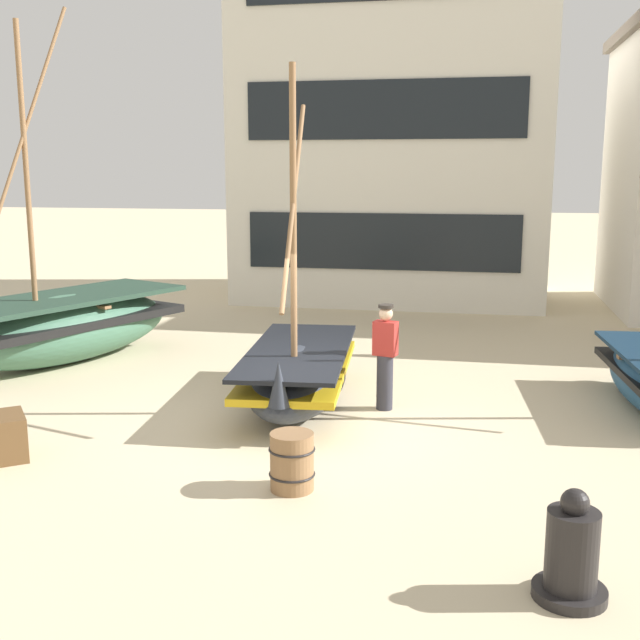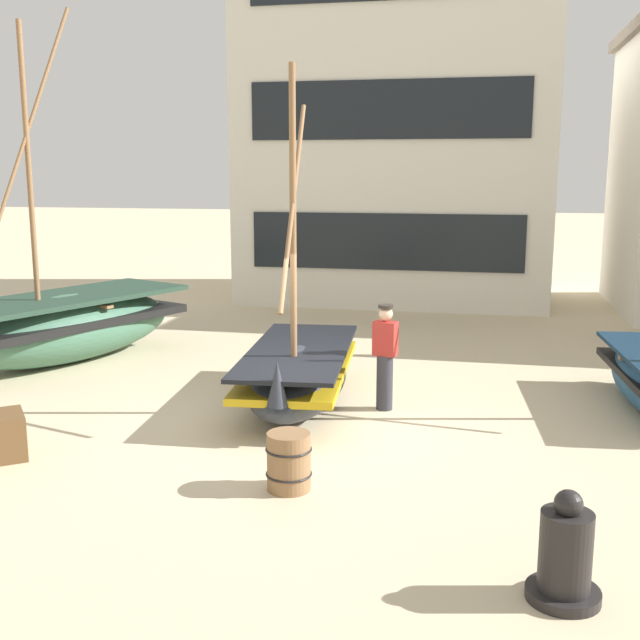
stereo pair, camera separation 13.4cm
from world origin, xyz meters
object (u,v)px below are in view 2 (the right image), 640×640
at_px(fisherman_by_hull, 385,358).
at_px(wooden_barrel, 289,461).
at_px(capstan_winch, 565,556).
at_px(harbor_building_main, 399,117).
at_px(fishing_boat_centre_large, 66,325).
at_px(fishing_boat_near_left, 299,373).

bearing_deg(fisherman_by_hull, wooden_barrel, -102.06).
distance_m(capstan_winch, wooden_barrel, 3.49).
bearing_deg(harbor_building_main, fishing_boat_centre_large, -119.93).
bearing_deg(fishing_boat_near_left, harbor_building_main, 88.42).
distance_m(fisherman_by_hull, wooden_barrel, 3.48).
xyz_separation_m(fishing_boat_near_left, harbor_building_main, (0.31, 11.39, 4.71)).
bearing_deg(fishing_boat_centre_large, harbor_building_main, 60.07).
xyz_separation_m(fishing_boat_near_left, fishing_boat_centre_large, (-5.16, 1.88, 0.21)).
xyz_separation_m(fishing_boat_centre_large, wooden_barrel, (5.83, -5.26, -0.38)).
relative_size(fishing_boat_near_left, fishing_boat_centre_large, 0.78).
bearing_deg(harbor_building_main, fisherman_by_hull, -84.60).
height_order(fisherman_by_hull, capstan_winch, fisherman_by_hull).
distance_m(fishing_boat_near_left, wooden_barrel, 3.44).
bearing_deg(fishing_boat_near_left, capstan_winch, -55.18).
bearing_deg(wooden_barrel, capstan_winch, -32.03).
bearing_deg(fishing_boat_centre_large, capstan_winch, -38.95).
relative_size(fisherman_by_hull, wooden_barrel, 2.41).
height_order(fisherman_by_hull, wooden_barrel, fisherman_by_hull).
xyz_separation_m(fisherman_by_hull, capstan_winch, (2.24, -5.22, -0.42)).
distance_m(fisherman_by_hull, harbor_building_main, 12.26).
bearing_deg(wooden_barrel, fishing_boat_centre_large, 137.98).
distance_m(fishing_boat_centre_large, fisherman_by_hull, 6.82).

